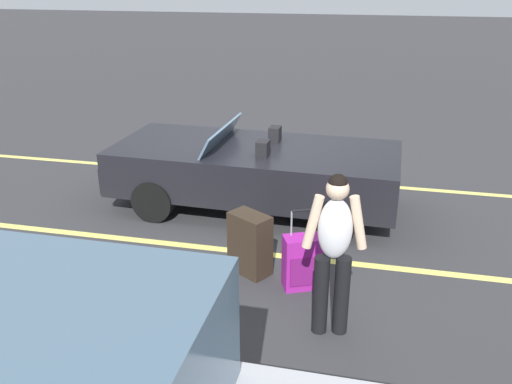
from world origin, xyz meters
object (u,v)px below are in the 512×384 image
at_px(convertible_car, 242,169).
at_px(suitcase_large_black, 250,244).
at_px(traveler_person, 334,247).
at_px(suitcase_small_carryon, 177,313).
at_px(suitcase_medium_bright, 302,262).

height_order(convertible_car, suitcase_large_black, convertible_car).
distance_m(suitcase_large_black, traveler_person, 1.50).
bearing_deg(suitcase_large_black, suitcase_small_carryon, -165.47).
distance_m(convertible_car, traveler_person, 3.25).
xyz_separation_m(suitcase_large_black, traveler_person, (-1.02, 0.94, 0.56)).
bearing_deg(convertible_car, traveler_person, 121.54).
relative_size(suitcase_large_black, suitcase_medium_bright, 0.80).
bearing_deg(traveler_person, suitcase_small_carryon, 94.56).
bearing_deg(suitcase_medium_bright, traveler_person, 4.15).
relative_size(convertible_car, suitcase_large_black, 5.67).
height_order(convertible_car, traveler_person, traveler_person).
relative_size(suitcase_medium_bright, suitcase_small_carryon, 1.32).
distance_m(convertible_car, suitcase_large_black, 1.97).
height_order(convertible_car, suitcase_medium_bright, convertible_car).
height_order(suitcase_large_black, suitcase_medium_bright, suitcase_medium_bright).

